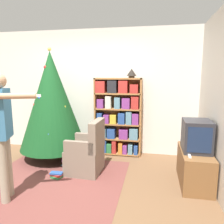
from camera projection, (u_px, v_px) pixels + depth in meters
name	position (u px, v px, depth m)	size (l,w,h in m)	color
ground_plane	(57.00, 192.00, 3.13)	(14.00, 14.00, 0.00)	brown
wall_back	(92.00, 92.00, 4.74)	(8.00, 0.10, 2.60)	silver
area_rug	(51.00, 183.00, 3.38)	(2.20, 2.11, 0.01)	brown
bookshelf	(118.00, 117.00, 4.50)	(0.96, 0.27, 1.60)	#A8703D
tv_stand	(194.00, 167.00, 3.34)	(0.43, 0.91, 0.53)	brown
television	(197.00, 136.00, 3.26)	(0.40, 0.47, 0.47)	#28282D
game_remote	(189.00, 156.00, 3.06)	(0.04, 0.12, 0.02)	white
christmas_tree	(52.00, 101.00, 4.26)	(1.29, 1.29, 2.17)	#4C3323
armchair	(87.00, 154.00, 3.72)	(0.59, 0.58, 0.92)	#7A6B5B
standing_person	(3.00, 127.00, 2.80)	(0.72, 0.44, 1.69)	#9E937F
table_lamp	(132.00, 73.00, 4.31)	(0.20, 0.20, 0.18)	#473828
book_pile_near_tree	(68.00, 162.00, 4.06)	(0.21, 0.19, 0.11)	#5B899E
book_pile_by_chair	(56.00, 175.00, 3.56)	(0.22, 0.17, 0.09)	#2D7A42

